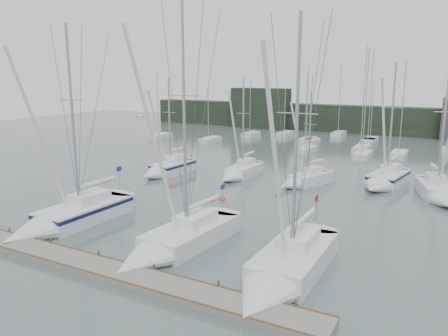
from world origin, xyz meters
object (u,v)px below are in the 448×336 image
Objects in this scene: sailboat_near_center at (169,245)px; sailboat_mid_c at (302,181)px; sailboat_mid_a at (165,170)px; buoy_c at (170,187)px; buoy_d at (222,200)px; sailboat_mid_b at (239,173)px; buoy_b at (279,196)px; sailboat_near_left at (63,220)px; sailboat_mid_e at (440,194)px; sailboat_mid_d at (384,181)px; sailboat_near_right at (281,274)px; buoy_a at (212,199)px.

sailboat_near_center is 19.89m from sailboat_mid_c.
sailboat_mid_a reaches higher than buoy_c.
sailboat_mid_b is at bearing 106.73° from buoy_d.
sailboat_near_center reaches higher than buoy_b.
sailboat_mid_c is (11.05, 19.65, -0.13)m from sailboat_near_left.
sailboat_mid_c is (7.00, -0.06, -0.01)m from sailboat_mid_b.
buoy_c is at bearing -179.33° from sailboat_mid_e.
sailboat_mid_d is at bearing 53.10° from sailboat_near_left.
sailboat_mid_c is 7.77m from sailboat_mid_d.
sailboat_near_center reaches higher than buoy_c.
sailboat_near_left is 22.67× the size of buoy_b.
sailboat_mid_a is at bearing 130.19° from buoy_c.
sailboat_near_left is 13.30m from buoy_d.
sailboat_near_left is 13.20m from buoy_c.
sailboat_near_center reaches higher than sailboat_mid_e.
sailboat_mid_b is 19.02× the size of buoy_c.
sailboat_mid_b is (-12.64, 20.40, -0.06)m from sailboat_near_right.
sailboat_near_right reaches higher than sailboat_mid_e.
sailboat_mid_b is (-5.20, 19.86, -0.02)m from sailboat_near_center.
sailboat_mid_c is at bearing 166.93° from sailboat_mid_e.
sailboat_near_center is 20.53m from sailboat_mid_b.
sailboat_near_center is at bearing -101.63° from sailboat_mid_d.
sailboat_near_right is 21.86m from buoy_c.
sailboat_near_left is 1.53× the size of sailboat_mid_c.
sailboat_mid_d reaches higher than buoy_c.
sailboat_mid_e is (12.12, 0.70, 0.09)m from sailboat_mid_c.
sailboat_near_center is at bearing -75.06° from sailboat_mid_c.
sailboat_mid_d is 20.73m from buoy_c.
sailboat_near_right is at bearing -50.30° from buoy_d.
buoy_c is (-4.25, -6.53, -0.52)m from sailboat_mid_b.
buoy_b is at bearing -35.61° from sailboat_mid_b.
buoy_a is at bearing -174.60° from buoy_d.
sailboat_mid_d is 10.87m from buoy_b.
sailboat_near_center is 12.25m from buoy_a.
sailboat_mid_a is 1.13× the size of sailboat_mid_c.
sailboat_mid_b reaches higher than sailboat_mid_a.
sailboat_mid_d reaches higher than buoy_a.
sailboat_mid_e is (13.93, 20.51, 0.05)m from sailboat_near_center.
sailboat_mid_d is at bearing 43.73° from buoy_d.
buoy_b is 1.14× the size of buoy_c.
sailboat_near_left is 18.43m from buoy_b.
buoy_c is at bearing -46.21° from sailboat_mid_a.
sailboat_mid_b is at bearing 56.95° from buoy_c.
sailboat_mid_d is (8.92, 22.92, 0.08)m from sailboat_near_center.
sailboat_near_center reaches higher than buoy_d.
sailboat_near_right is at bearing -47.55° from buoy_a.
sailboat_near_right is at bearing -37.73° from sailboat_mid_a.
buoy_a is at bearing -103.98° from sailboat_mid_c.
sailboat_near_center reaches higher than buoy_a.
sailboat_mid_b is at bearing 80.08° from sailboat_near_left.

